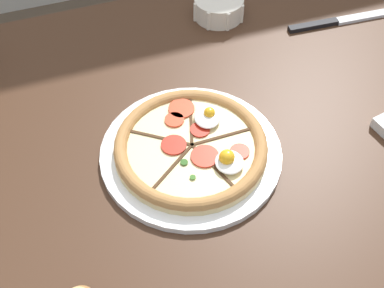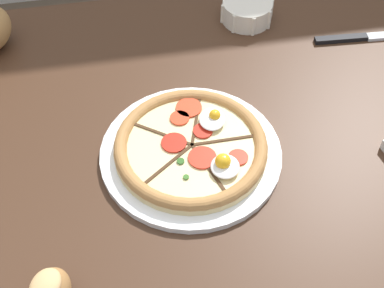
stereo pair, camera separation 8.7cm
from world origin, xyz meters
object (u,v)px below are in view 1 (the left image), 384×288
Objects in this scene: dining_table at (178,164)px; ramekin_bowl at (219,7)px; knife_main at (344,20)px; pizza at (193,148)px.

ramekin_bowl is at bearing 55.98° from dining_table.
knife_main reaches higher than dining_table.
knife_main is at bearing -23.40° from ramekin_bowl.
pizza is at bearing -87.67° from dining_table.
ramekin_bowl is 0.43× the size of knife_main.
knife_main is (0.43, 0.16, 0.12)m from dining_table.
ramekin_bowl is at bearing 62.60° from pizza.
pizza reaches higher than ramekin_bowl.
pizza is at bearing -117.40° from ramekin_bowl.
pizza is 0.39m from ramekin_bowl.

